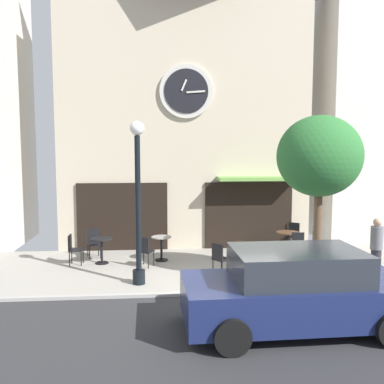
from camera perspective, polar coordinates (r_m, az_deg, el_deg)
ground_plane at (r=9.88m, az=6.76°, el=-14.74°), size 24.26×10.70×0.13m
clock_building at (r=16.02m, az=-1.15°, el=15.04°), size 8.71×4.12×11.58m
street_lamp at (r=10.72m, az=-7.29°, el=-1.42°), size 0.36×0.36×4.13m
street_tree at (r=10.86m, az=16.81°, el=4.53°), size 2.10×1.89×4.26m
cafe_table_center_left at (r=13.10m, az=-12.08°, el=-7.18°), size 0.65×0.65×0.77m
cafe_table_leftmost at (r=13.18m, az=-4.15°, el=-7.11°), size 0.62×0.62×0.76m
cafe_table_center_right at (r=12.28m, az=6.22°, el=-7.96°), size 0.66×0.66×0.77m
cafe_table_center at (r=14.28m, az=12.79°, el=-6.05°), size 0.77×0.77×0.74m
cafe_chair_left_end at (r=15.09m, az=13.46°, el=-5.48°), size 0.56×0.56×0.90m
cafe_chair_facing_street at (r=13.55m, az=13.98°, el=-6.77°), size 0.46×0.46×0.90m
cafe_chair_corner at (r=12.50m, az=-6.43°, el=-7.69°), size 0.54×0.54×0.90m
cafe_chair_right_end at (r=13.18m, az=-15.71°, el=-7.17°), size 0.40×0.40×0.90m
cafe_chair_facing_wall at (r=13.92m, az=-13.14°, el=-6.42°), size 0.51×0.51×0.90m
cafe_chair_curbside at (r=14.08m, az=15.88°, el=-6.35°), size 0.56×0.56×0.90m
cafe_chair_mid_row at (r=11.62m, az=3.76°, el=-8.70°), size 0.56×0.56×0.90m
pedestrian_grey at (r=12.05m, az=23.59°, el=-7.03°), size 0.41×0.41×1.67m
parked_car_navy at (r=8.49m, az=13.88°, el=-12.74°), size 4.34×2.10×1.55m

